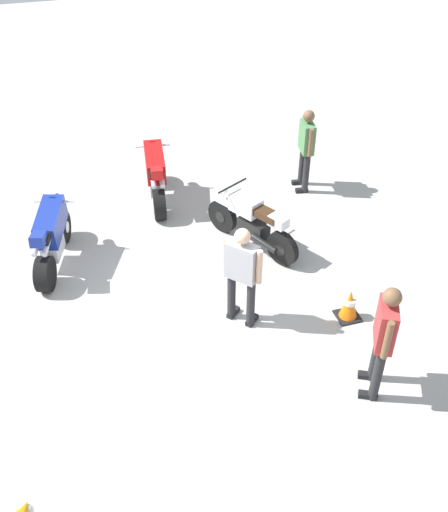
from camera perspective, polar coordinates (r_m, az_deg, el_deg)
The scene contains 8 objects.
ground_plane at distance 9.36m, azimuth -3.79°, elevation -6.08°, with size 40.00×40.00×0.00m, color #ADAAA3.
motorcycle_silver_cruiser at distance 10.54m, azimuth 2.70°, elevation 3.23°, with size 1.89×1.11×1.09m.
motorcycle_blue_sportbike at distance 10.50m, azimuth -16.24°, elevation 1.95°, with size 1.92×0.87×1.14m.
motorcycle_red_sportbike at distance 11.94m, azimuth -6.57°, elevation 7.86°, with size 1.96×0.70×1.14m.
person_in_green_shirt at distance 12.20m, azimuth 7.89°, elevation 10.52°, with size 0.67×0.36×1.72m.
person_in_gray_shirt at distance 8.68m, azimuth 1.72°, elevation -1.42°, with size 0.57×0.54×1.73m.
person_in_red_shirt at distance 7.90m, azimuth 15.09°, elevation -7.26°, with size 0.65×0.48×1.79m.
traffic_cone at distance 9.41m, azimuth 11.96°, elevation -4.57°, with size 0.36×0.36×0.53m.
Camera 1 is at (-6.67, 1.37, 6.42)m, focal length 41.63 mm.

